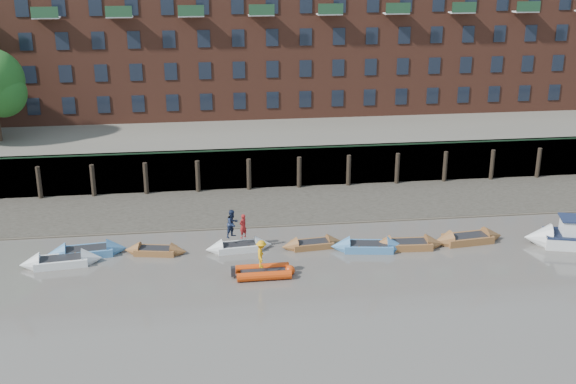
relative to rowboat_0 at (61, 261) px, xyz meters
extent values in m
plane|color=#5C564F|center=(14.47, -9.41, -0.25)|extent=(220.00, 220.00, 0.00)
cube|color=#3D382F|center=(14.47, 8.59, -0.25)|extent=(110.00, 8.00, 0.50)
cube|color=#4C4336|center=(14.47, 5.19, -0.25)|extent=(110.00, 1.60, 0.10)
cube|color=#2D2A26|center=(14.47, 12.99, 1.35)|extent=(110.00, 0.80, 3.20)
cylinder|color=black|center=(-3.53, 12.34, 1.05)|extent=(0.36, 0.36, 2.60)
cylinder|color=black|center=(0.47, 12.34, 1.05)|extent=(0.36, 0.36, 2.60)
cylinder|color=black|center=(4.47, 12.34, 1.05)|extent=(0.36, 0.36, 2.60)
cylinder|color=black|center=(8.47, 12.34, 1.05)|extent=(0.36, 0.36, 2.60)
cylinder|color=black|center=(12.47, 12.34, 1.05)|extent=(0.36, 0.36, 2.60)
cylinder|color=black|center=(16.47, 12.34, 1.05)|extent=(0.36, 0.36, 2.60)
cylinder|color=black|center=(20.47, 12.34, 1.05)|extent=(0.36, 0.36, 2.60)
cylinder|color=black|center=(24.47, 12.34, 1.05)|extent=(0.36, 0.36, 2.60)
cylinder|color=black|center=(28.47, 12.34, 1.05)|extent=(0.36, 0.36, 2.60)
cylinder|color=black|center=(32.47, 12.34, 1.05)|extent=(0.36, 0.36, 2.60)
cylinder|color=black|center=(36.47, 12.34, 1.05)|extent=(0.36, 0.36, 2.60)
cube|color=#264C2D|center=(14.47, 12.69, 3.00)|extent=(110.00, 0.06, 0.10)
cube|color=#5E594D|center=(14.47, 26.59, 1.35)|extent=(110.00, 28.00, 3.20)
cube|color=brown|center=(14.47, 27.59, 8.95)|extent=(80.00, 10.00, 12.00)
cube|color=black|center=(-5.53, 22.57, 4.75)|extent=(1.10, 0.12, 1.50)
cube|color=black|center=(-2.53, 22.57, 4.75)|extent=(1.10, 0.12, 1.50)
cube|color=black|center=(0.47, 22.57, 4.75)|extent=(1.10, 0.12, 1.50)
cube|color=black|center=(3.47, 22.57, 4.75)|extent=(1.10, 0.12, 1.50)
cube|color=black|center=(6.47, 22.57, 4.75)|extent=(1.10, 0.12, 1.50)
cube|color=black|center=(9.47, 22.57, 4.75)|extent=(1.10, 0.12, 1.50)
cube|color=black|center=(12.47, 22.57, 4.75)|extent=(1.10, 0.12, 1.50)
cube|color=black|center=(15.47, 22.57, 4.75)|extent=(1.10, 0.12, 1.50)
cube|color=black|center=(18.47, 22.57, 4.75)|extent=(1.10, 0.12, 1.50)
cube|color=black|center=(21.47, 22.57, 4.75)|extent=(1.10, 0.12, 1.50)
cube|color=black|center=(24.47, 22.57, 4.75)|extent=(1.10, 0.12, 1.50)
cube|color=black|center=(27.47, 22.57, 4.75)|extent=(1.10, 0.12, 1.50)
cube|color=black|center=(30.47, 22.57, 4.75)|extent=(1.10, 0.12, 1.50)
cube|color=black|center=(33.47, 22.57, 4.75)|extent=(1.10, 0.12, 1.50)
cube|color=black|center=(36.47, 22.57, 4.75)|extent=(1.10, 0.12, 1.50)
cube|color=black|center=(39.47, 22.57, 4.75)|extent=(1.10, 0.12, 1.50)
cube|color=black|center=(42.47, 22.57, 4.75)|extent=(1.10, 0.12, 1.50)
cube|color=black|center=(-5.53, 22.57, 7.55)|extent=(1.10, 0.12, 1.50)
cube|color=black|center=(-2.53, 22.57, 7.55)|extent=(1.10, 0.12, 1.50)
cube|color=black|center=(0.47, 22.57, 7.55)|extent=(1.10, 0.12, 1.50)
cube|color=black|center=(3.47, 22.57, 7.55)|extent=(1.10, 0.12, 1.50)
cube|color=black|center=(6.47, 22.57, 7.55)|extent=(1.10, 0.12, 1.50)
cube|color=black|center=(9.47, 22.57, 7.55)|extent=(1.10, 0.12, 1.50)
cube|color=black|center=(12.47, 22.57, 7.55)|extent=(1.10, 0.12, 1.50)
cube|color=black|center=(15.47, 22.57, 7.55)|extent=(1.10, 0.12, 1.50)
cube|color=black|center=(18.47, 22.57, 7.55)|extent=(1.10, 0.12, 1.50)
cube|color=black|center=(21.47, 22.57, 7.55)|extent=(1.10, 0.12, 1.50)
cube|color=black|center=(24.47, 22.57, 7.55)|extent=(1.10, 0.12, 1.50)
cube|color=black|center=(27.47, 22.57, 7.55)|extent=(1.10, 0.12, 1.50)
cube|color=black|center=(30.47, 22.57, 7.55)|extent=(1.10, 0.12, 1.50)
cube|color=black|center=(33.47, 22.57, 7.55)|extent=(1.10, 0.12, 1.50)
cube|color=black|center=(36.47, 22.57, 7.55)|extent=(1.10, 0.12, 1.50)
cube|color=black|center=(39.47, 22.57, 7.55)|extent=(1.10, 0.12, 1.50)
cube|color=black|center=(42.47, 22.57, 7.55)|extent=(1.10, 0.12, 1.50)
cube|color=black|center=(-5.53, 22.57, 10.35)|extent=(1.10, 0.12, 1.50)
cube|color=black|center=(-2.53, 22.57, 10.35)|extent=(1.10, 0.12, 1.50)
cube|color=black|center=(0.47, 22.57, 10.35)|extent=(1.10, 0.12, 1.50)
cube|color=black|center=(3.47, 22.57, 10.35)|extent=(1.10, 0.12, 1.50)
cube|color=black|center=(6.47, 22.57, 10.35)|extent=(1.10, 0.12, 1.50)
cube|color=black|center=(9.47, 22.57, 10.35)|extent=(1.10, 0.12, 1.50)
cube|color=black|center=(12.47, 22.57, 10.35)|extent=(1.10, 0.12, 1.50)
cube|color=black|center=(15.47, 22.57, 10.35)|extent=(1.10, 0.12, 1.50)
cube|color=black|center=(18.47, 22.57, 10.35)|extent=(1.10, 0.12, 1.50)
cube|color=black|center=(21.47, 22.57, 10.35)|extent=(1.10, 0.12, 1.50)
cube|color=black|center=(24.47, 22.57, 10.35)|extent=(1.10, 0.12, 1.50)
cube|color=black|center=(27.47, 22.57, 10.35)|extent=(1.10, 0.12, 1.50)
cube|color=black|center=(30.47, 22.57, 10.35)|extent=(1.10, 0.12, 1.50)
cube|color=black|center=(33.47, 22.57, 10.35)|extent=(1.10, 0.12, 1.50)
cube|color=black|center=(36.47, 22.57, 10.35)|extent=(1.10, 0.12, 1.50)
cube|color=black|center=(39.47, 22.57, 10.35)|extent=(1.10, 0.12, 1.50)
cube|color=black|center=(42.47, 22.57, 10.35)|extent=(1.10, 0.12, 1.50)
cube|color=black|center=(-5.53, 22.57, 13.15)|extent=(1.10, 0.12, 1.50)
cube|color=black|center=(-2.53, 22.57, 13.15)|extent=(1.10, 0.12, 1.50)
cube|color=black|center=(0.47, 22.57, 13.15)|extent=(1.10, 0.12, 1.50)
cube|color=black|center=(3.47, 22.57, 13.15)|extent=(1.10, 0.12, 1.50)
cube|color=black|center=(6.47, 22.57, 13.15)|extent=(1.10, 0.12, 1.50)
cube|color=black|center=(9.47, 22.57, 13.15)|extent=(1.10, 0.12, 1.50)
cube|color=black|center=(12.47, 22.57, 13.15)|extent=(1.10, 0.12, 1.50)
cube|color=black|center=(15.47, 22.57, 13.15)|extent=(1.10, 0.12, 1.50)
cube|color=black|center=(18.47, 22.57, 13.15)|extent=(1.10, 0.12, 1.50)
cube|color=black|center=(21.47, 22.57, 13.15)|extent=(1.10, 0.12, 1.50)
cube|color=black|center=(24.47, 22.57, 13.15)|extent=(1.10, 0.12, 1.50)
cube|color=black|center=(27.47, 22.57, 13.15)|extent=(1.10, 0.12, 1.50)
cube|color=black|center=(30.47, 22.57, 13.15)|extent=(1.10, 0.12, 1.50)
cube|color=black|center=(33.47, 22.57, 13.15)|extent=(1.10, 0.12, 1.50)
cube|color=black|center=(36.47, 22.57, 13.15)|extent=(1.10, 0.12, 1.50)
cube|color=black|center=(39.47, 22.57, 13.15)|extent=(1.10, 0.12, 1.50)
cube|color=black|center=(42.47, 22.57, 13.15)|extent=(1.10, 0.12, 1.50)
cube|color=silver|center=(0.00, 0.00, -0.01)|extent=(3.29, 1.76, 0.49)
cone|color=silver|center=(1.83, 0.20, -0.01)|extent=(1.37, 1.55, 1.42)
cone|color=silver|center=(-1.83, -0.20, -0.01)|extent=(1.37, 1.55, 1.42)
cube|color=black|center=(0.00, 0.00, 0.22)|extent=(2.73, 1.35, 0.06)
cube|color=teal|center=(1.35, 1.28, 0.00)|extent=(3.35, 1.81, 0.50)
cone|color=teal|center=(3.21, 1.50, 0.00)|extent=(1.41, 1.58, 1.45)
cone|color=teal|center=(-0.51, 1.06, 0.00)|extent=(1.41, 1.58, 1.45)
cube|color=black|center=(1.35, 1.28, 0.23)|extent=(2.78, 1.39, 0.06)
cube|color=brown|center=(5.65, 0.98, -0.05)|extent=(2.73, 1.62, 0.40)
cone|color=brown|center=(7.12, 0.69, -0.05)|extent=(1.20, 1.32, 1.16)
cone|color=brown|center=(4.18, 1.26, -0.05)|extent=(1.20, 1.32, 1.16)
cube|color=black|center=(5.65, 0.98, 0.13)|extent=(2.26, 1.26, 0.06)
cube|color=silver|center=(10.92, 0.87, -0.04)|extent=(2.87, 1.50, 0.43)
cone|color=silver|center=(12.53, 1.02, -0.04)|extent=(1.19, 1.34, 1.25)
cone|color=silver|center=(9.32, 0.72, -0.04)|extent=(1.19, 1.34, 1.25)
cube|color=black|center=(10.92, 0.87, 0.16)|extent=(2.38, 1.15, 0.06)
cube|color=brown|center=(15.67, 0.70, -0.05)|extent=(2.74, 1.46, 0.41)
cone|color=brown|center=(17.19, 0.87, -0.05)|extent=(1.14, 1.29, 1.18)
cone|color=brown|center=(14.15, 0.54, -0.05)|extent=(1.14, 1.29, 1.18)
cube|color=black|center=(15.67, 0.70, 0.14)|extent=(2.27, 1.12, 0.06)
cube|color=teal|center=(19.15, -0.21, -0.01)|extent=(3.26, 1.84, 0.48)
cone|color=teal|center=(20.94, -0.48, -0.01)|extent=(1.39, 1.56, 1.39)
cone|color=teal|center=(17.37, 0.06, -0.01)|extent=(1.39, 1.56, 1.39)
cube|color=black|center=(19.15, -0.21, 0.21)|extent=(2.70, 1.41, 0.06)
cube|color=brown|center=(21.77, -0.19, -0.02)|extent=(3.08, 1.52, 0.47)
cone|color=brown|center=(23.52, -0.28, -0.02)|extent=(1.24, 1.42, 1.36)
cone|color=brown|center=(20.02, -0.10, -0.02)|extent=(1.24, 1.42, 1.36)
cube|color=black|center=(21.77, -0.19, 0.20)|extent=(2.56, 1.15, 0.06)
cube|color=brown|center=(25.94, 0.22, -0.01)|extent=(3.30, 1.78, 0.49)
cone|color=brown|center=(27.77, 0.43, -0.01)|extent=(1.38, 1.56, 1.42)
cone|color=brown|center=(24.12, 0.00, -0.01)|extent=(1.38, 1.56, 1.42)
cube|color=black|center=(25.94, 0.22, 0.22)|extent=(2.73, 1.37, 0.06)
cylinder|color=#C8390A|center=(12.11, -2.50, 0.01)|extent=(3.21, 0.57, 0.53)
cylinder|color=#C8390A|center=(12.13, -3.62, 0.01)|extent=(3.21, 0.57, 0.53)
sphere|color=#C8390A|center=(13.72, -3.04, 0.01)|extent=(0.61, 0.61, 0.61)
cube|color=black|center=(12.12, -3.06, 0.01)|extent=(2.68, 0.95, 0.18)
cone|color=silver|center=(30.32, -0.64, 0.19)|extent=(2.14, 2.36, 1.98)
imported|color=maroon|center=(11.22, 0.90, 1.39)|extent=(0.69, 0.67, 1.60)
imported|color=#19233F|center=(10.57, 1.11, 1.51)|extent=(1.13, 1.11, 1.84)
imported|color=orange|center=(12.03, -3.04, 1.17)|extent=(0.77, 1.17, 1.70)
camera|label=1|loc=(8.67, -41.55, 18.71)|focal=45.00mm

